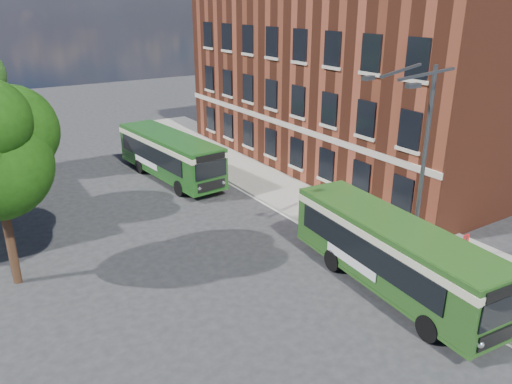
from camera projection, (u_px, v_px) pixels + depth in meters
ground at (291, 283)px, 21.38m from camera, size 120.00×120.00×0.00m
pavement at (305, 193)px, 31.17m from camera, size 6.00×48.00×0.15m
kerb_line at (264, 204)px, 29.66m from camera, size 0.12×48.00×0.01m
brick_office at (351, 66)px, 35.37m from camera, size 12.10×26.00×14.20m
street_lamp at (417, 170)px, 20.54m from camera, size 2.96×2.38×9.00m
bus_stop_sign at (463, 257)px, 20.37m from camera, size 0.35×0.08×2.52m
bus_front at (392, 249)px, 20.33m from camera, size 3.38×10.55×3.02m
bus_rear at (170, 152)px, 33.32m from camera, size 3.45×10.45×3.02m
pedestrian_a at (418, 241)px, 22.96m from camera, size 0.70×0.62×1.61m
pedestrian_b at (462, 270)px, 20.48m from camera, size 0.81×0.65×1.60m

